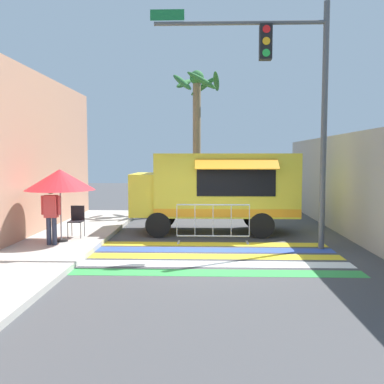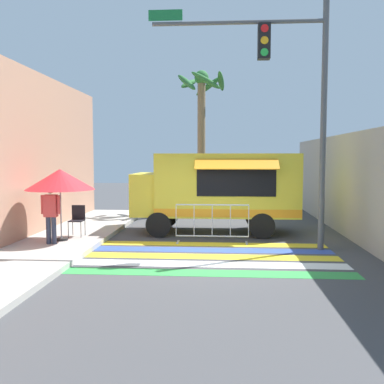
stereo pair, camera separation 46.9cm
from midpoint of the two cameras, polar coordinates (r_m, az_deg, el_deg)
name	(u,v)px [view 1 (the left image)]	position (r m, az deg, el deg)	size (l,w,h in m)	color
ground_plane	(213,256)	(10.88, 1.63, -8.48)	(60.00, 60.00, 0.00)	#424244
sidewalk_left	(6,251)	(12.12, -24.57, -7.22)	(4.40, 16.00, 0.14)	#A8A59E
concrete_wall_right	(346,185)	(14.25, 18.95, 0.91)	(0.20, 16.00, 3.21)	#A39E93
crosswalk_painted	(213,256)	(10.78, 1.62, -8.58)	(6.40, 3.60, 0.01)	green
food_truck	(213,187)	(14.02, 1.88, 0.72)	(5.29, 2.61, 2.59)	yellow
traffic_signal_pole	(291,85)	(11.84, 11.90, 13.85)	(4.69, 0.29, 6.51)	#515456
patio_umbrella	(60,180)	(12.39, -18.24, 1.54)	(1.91, 1.91, 2.01)	black
folding_chair	(77,218)	(13.09, -16.10, -3.36)	(0.40, 0.40, 0.91)	#4C4C51
vendor_person	(51,212)	(12.05, -19.34, -2.53)	(0.53, 0.21, 1.57)	#2D3347
barricade_front	(213,224)	(12.34, 1.73, -4.24)	(2.11, 0.44, 1.13)	#B7BABF
palm_tree	(197,115)	(18.41, -0.04, 10.17)	(2.13, 2.08, 6.13)	#7A664C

